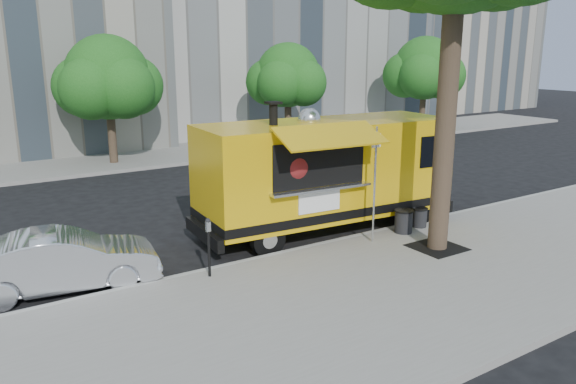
# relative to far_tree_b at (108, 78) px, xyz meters

# --- Properties ---
(ground) EXTENTS (120.00, 120.00, 0.00)m
(ground) POSITION_rel_far_tree_b_xyz_m (1.00, -12.70, -3.83)
(ground) COLOR black
(ground) RESTS_ON ground
(sidewalk) EXTENTS (60.00, 6.00, 0.15)m
(sidewalk) POSITION_rel_far_tree_b_xyz_m (1.00, -16.70, -3.76)
(sidewalk) COLOR gray
(sidewalk) RESTS_ON ground
(curb) EXTENTS (60.00, 0.14, 0.16)m
(curb) POSITION_rel_far_tree_b_xyz_m (1.00, -13.63, -3.76)
(curb) COLOR #999993
(curb) RESTS_ON ground
(far_sidewalk) EXTENTS (60.00, 5.00, 0.15)m
(far_sidewalk) POSITION_rel_far_tree_b_xyz_m (1.00, 0.80, -3.76)
(far_sidewalk) COLOR gray
(far_sidewalk) RESTS_ON ground
(building_right) EXTENTS (16.00, 12.00, 16.00)m
(building_right) POSITION_rel_far_tree_b_xyz_m (31.00, 11.30, 4.17)
(building_right) COLOR #ACA28F
(building_right) RESTS_ON ground
(tree_well) EXTENTS (1.20, 1.20, 0.02)m
(tree_well) POSITION_rel_far_tree_b_xyz_m (3.60, -15.50, -3.68)
(tree_well) COLOR black
(tree_well) RESTS_ON sidewalk
(far_tree_b) EXTENTS (3.60, 3.60, 5.50)m
(far_tree_b) POSITION_rel_far_tree_b_xyz_m (0.00, 0.00, 0.00)
(far_tree_b) COLOR #33261C
(far_tree_b) RESTS_ON far_sidewalk
(far_tree_c) EXTENTS (3.24, 3.24, 5.21)m
(far_tree_c) POSITION_rel_far_tree_b_xyz_m (9.00, -0.30, -0.12)
(far_tree_c) COLOR #33261C
(far_tree_c) RESTS_ON far_sidewalk
(far_tree_d) EXTENTS (3.78, 3.78, 5.64)m
(far_tree_d) POSITION_rel_far_tree_b_xyz_m (19.00, -0.10, 0.06)
(far_tree_d) COLOR #33261C
(far_tree_d) RESTS_ON far_sidewalk
(sign_post) EXTENTS (0.28, 0.06, 3.00)m
(sign_post) POSITION_rel_far_tree_b_xyz_m (2.55, -14.25, -1.98)
(sign_post) COLOR silver
(sign_post) RESTS_ON sidewalk
(parking_meter) EXTENTS (0.11, 0.11, 1.33)m
(parking_meter) POSITION_rel_far_tree_b_xyz_m (-2.00, -14.05, -2.85)
(parking_meter) COLOR black
(parking_meter) RESTS_ON sidewalk
(food_truck) EXTENTS (7.59, 3.72, 3.69)m
(food_truck) POSITION_rel_far_tree_b_xyz_m (2.30, -12.53, -2.10)
(food_truck) COLOR #E2AE0B
(food_truck) RESTS_ON ground
(sedan) EXTENTS (4.10, 1.99, 1.29)m
(sedan) POSITION_rel_far_tree_b_xyz_m (-4.75, -12.70, -3.19)
(sedan) COLOR silver
(sedan) RESTS_ON ground
(trash_bin_left) EXTENTS (0.53, 0.53, 0.63)m
(trash_bin_left) POSITION_rel_far_tree_b_xyz_m (3.75, -14.14, -3.35)
(trash_bin_left) COLOR black
(trash_bin_left) RESTS_ON sidewalk
(trash_bin_right) EXTENTS (0.45, 0.45, 0.54)m
(trash_bin_right) POSITION_rel_far_tree_b_xyz_m (4.50, -14.00, -3.39)
(trash_bin_right) COLOR black
(trash_bin_right) RESTS_ON sidewalk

